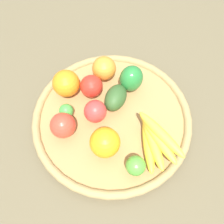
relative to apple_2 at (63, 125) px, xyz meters
The scene contains 13 objects.
ground_plane 0.16m from the apple_2, 124.48° to the left, with size 2.40×2.40×0.00m, color brown.
basket 0.15m from the apple_2, 124.48° to the left, with size 0.47×0.47×0.04m.
apple_2 is the anchor object (origin of this frame).
apple_1 0.10m from the apple_2, 131.60° to the left, with size 0.06×0.06×0.06m, color red.
avocado 0.17m from the apple_2, 136.96° to the left, with size 0.09×0.06×0.06m, color #2D5023.
lime_0 0.22m from the apple_2, 74.65° to the left, with size 0.05×0.05×0.05m, color #4E9933.
banana_bunch 0.25m from the apple_2, 94.95° to the left, with size 0.16×0.15×0.07m.
orange_0 0.22m from the apple_2, 164.71° to the left, with size 0.07×0.07×0.07m, color orange.
bell_pepper 0.24m from the apple_2, 142.47° to the left, with size 0.07×0.07×0.08m, color #247731.
lime_1 0.05m from the apple_2, 168.13° to the right, with size 0.04×0.04×0.04m, color green.
orange_1 0.12m from the apple_2, 79.94° to the left, with size 0.08×0.08×0.08m, color orange.
apple_0 0.15m from the apple_2, 164.78° to the left, with size 0.07×0.07×0.07m, color red.
orange_2 0.13m from the apple_2, 165.10° to the right, with size 0.08×0.08×0.08m, color orange.
Camera 1 is at (0.33, 0.08, 0.68)m, focal length 40.65 mm.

